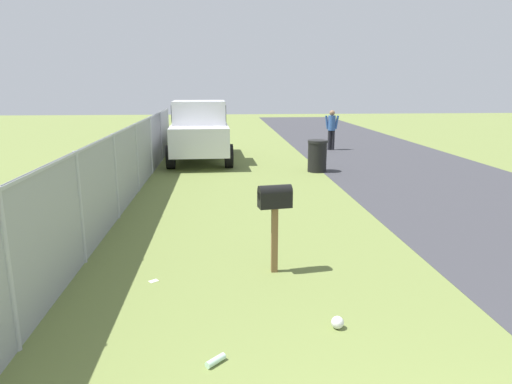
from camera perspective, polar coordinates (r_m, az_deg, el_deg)
mailbox at (r=6.34m, az=2.38°, el=-1.46°), size 0.27×0.49×1.28m
pickup_truck at (r=16.07m, az=-7.07°, el=7.82°), size 5.04×2.24×2.09m
trash_bin at (r=14.10m, az=7.69°, el=4.51°), size 0.60×0.60×0.97m
pedestrian at (r=18.88m, az=9.47°, el=8.03°), size 0.30×0.57×1.61m
fence_section at (r=10.52m, az=-15.87°, el=3.49°), size 16.50×0.07×1.70m
litter_wrapper_near_hydrant at (r=6.51m, az=-12.73°, el=-10.82°), size 0.14×0.15×0.01m
litter_bag_midfield_b at (r=5.30m, az=10.19°, el=-15.81°), size 0.14×0.14×0.14m
litter_bottle_midfield_a at (r=4.70m, az=-5.09°, el=-20.32°), size 0.20×0.21×0.07m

